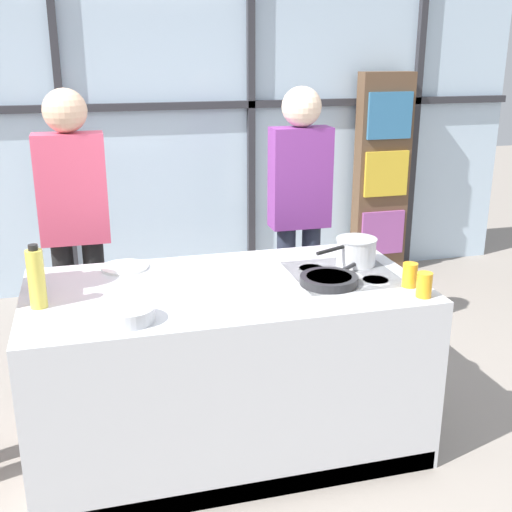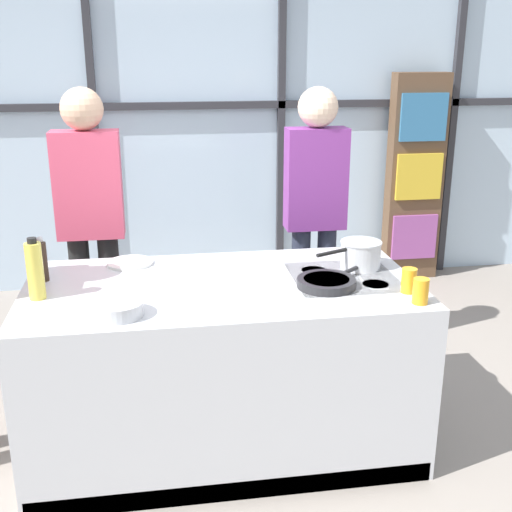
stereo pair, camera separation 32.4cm
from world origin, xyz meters
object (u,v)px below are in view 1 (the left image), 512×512
at_px(mixing_bowl, 129,314).
at_px(pepper_grinder, 38,268).
at_px(white_plate, 125,267).
at_px(juice_glass_far, 410,275).
at_px(spectator_far_left, 74,217).
at_px(spectator_center_left, 300,203).
at_px(frying_pan, 330,279).
at_px(saucepan, 356,251).
at_px(juice_glass_near, 424,285).
at_px(oil_bottle, 36,278).

relative_size(mixing_bowl, pepper_grinder, 0.97).
relative_size(white_plate, juice_glass_far, 2.09).
height_order(white_plate, pepper_grinder, pepper_grinder).
relative_size(spectator_far_left, mixing_bowl, 8.00).
xyz_separation_m(spectator_center_left, pepper_grinder, (-1.57, -0.76, -0.05)).
xyz_separation_m(frying_pan, saucepan, (0.24, 0.24, 0.05)).
height_order(spectator_far_left, white_plate, spectator_far_left).
relative_size(saucepan, juice_glass_near, 3.19).
bearing_deg(spectator_far_left, oil_bottle, 80.92).
relative_size(saucepan, white_plate, 1.53).
relative_size(spectator_center_left, juice_glass_near, 14.99).
relative_size(frying_pan, white_plate, 1.78).
bearing_deg(spectator_center_left, white_plate, 26.16).
xyz_separation_m(juice_glass_near, juice_glass_far, (0.00, 0.14, 0.00)).
xyz_separation_m(frying_pan, pepper_grinder, (-1.37, 0.29, 0.08)).
bearing_deg(juice_glass_near, spectator_center_left, 96.86).
bearing_deg(mixing_bowl, spectator_center_left, 46.86).
bearing_deg(frying_pan, pepper_grinder, 167.88).
distance_m(spectator_center_left, juice_glass_far, 1.21).
bearing_deg(oil_bottle, juice_glass_near, -10.86).
bearing_deg(juice_glass_far, oil_bottle, 173.69).
distance_m(frying_pan, oil_bottle, 1.37).
height_order(spectator_far_left, spectator_center_left, spectator_far_left).
height_order(spectator_far_left, frying_pan, spectator_far_left).
distance_m(frying_pan, juice_glass_near, 0.45).
xyz_separation_m(saucepan, white_plate, (-1.20, 0.25, -0.07)).
relative_size(spectator_far_left, pepper_grinder, 7.76).
relative_size(juice_glass_near, juice_glass_far, 1.00).
xyz_separation_m(mixing_bowl, pepper_grinder, (-0.39, 0.50, 0.07)).
bearing_deg(white_plate, pepper_grinder, -154.75).
distance_m(saucepan, mixing_bowl, 1.31).
bearing_deg(oil_bottle, pepper_grinder, 92.39).
relative_size(spectator_center_left, white_plate, 7.19).
distance_m(spectator_far_left, oil_bottle, 1.02).
xyz_separation_m(spectator_center_left, juice_glass_far, (0.16, -1.19, -0.10)).
bearing_deg(pepper_grinder, white_plate, 25.25).
xyz_separation_m(spectator_far_left, juice_glass_near, (1.56, -1.33, -0.10)).
xyz_separation_m(spectator_far_left, saucepan, (1.44, -0.81, -0.08)).
xyz_separation_m(white_plate, juice_glass_far, (1.31, -0.63, 0.05)).
bearing_deg(juice_glass_far, pepper_grinder, 166.05).
height_order(spectator_far_left, mixing_bowl, spectator_far_left).
relative_size(saucepan, oil_bottle, 1.29).
xyz_separation_m(spectator_far_left, mixing_bowl, (0.22, -1.26, -0.12)).
bearing_deg(juice_glass_far, spectator_far_left, 142.60).
distance_m(frying_pan, juice_glass_far, 0.39).
bearing_deg(juice_glass_near, white_plate, 149.78).
bearing_deg(juice_glass_near, oil_bottle, 169.14).
bearing_deg(frying_pan, spectator_center_left, 79.35).
distance_m(saucepan, pepper_grinder, 1.61).
bearing_deg(white_plate, spectator_far_left, 113.39).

